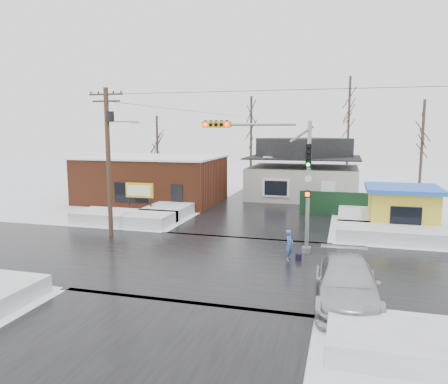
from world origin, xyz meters
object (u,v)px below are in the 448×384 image
(utility_pole, at_px, (109,153))
(pedestrian, at_px, (289,245))
(kiosk, at_px, (402,208))
(traffic_signal, at_px, (279,167))
(marquee_sign, at_px, (139,191))
(car, at_px, (347,284))

(utility_pole, relative_size, pedestrian, 5.81)
(utility_pole, xyz_separation_m, kiosk, (17.43, 6.49, -3.65))
(utility_pole, relative_size, kiosk, 1.96)
(utility_pole, height_order, kiosk, utility_pole)
(traffic_signal, xyz_separation_m, kiosk, (7.07, 7.03, -3.08))
(utility_pole, height_order, pedestrian, utility_pole)
(kiosk, bearing_deg, marquee_sign, -178.45)
(traffic_signal, relative_size, pedestrian, 4.52)
(kiosk, relative_size, car, 0.82)
(pedestrian, bearing_deg, kiosk, -23.18)
(pedestrian, relative_size, car, 0.28)
(traffic_signal, bearing_deg, kiosk, 44.84)
(pedestrian, bearing_deg, marquee_sign, 68.88)
(car, bearing_deg, kiosk, 72.70)
(traffic_signal, xyz_separation_m, utility_pole, (-10.36, 0.53, 0.57))
(utility_pole, relative_size, car, 1.60)
(marquee_sign, height_order, car, marquee_sign)
(kiosk, xyz_separation_m, car, (-3.44, -13.70, -0.65))
(traffic_signal, distance_m, kiosk, 10.43)
(marquee_sign, bearing_deg, kiosk, 1.55)
(traffic_signal, distance_m, utility_pole, 10.39)
(marquee_sign, xyz_separation_m, car, (15.06, -13.20, -1.10))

